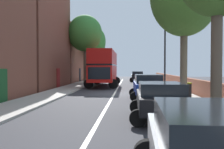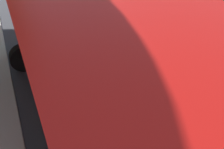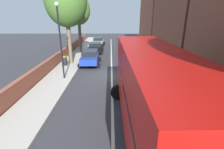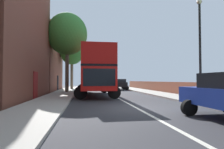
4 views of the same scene
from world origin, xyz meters
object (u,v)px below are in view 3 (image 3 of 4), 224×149
object	(u,v)px
street_tree_right_3	(78,11)
lamppost_right	(60,36)
parked_car_blue_right_3	(90,57)
street_tree_right_1	(66,1)
parked_car_silver_right_0	(98,41)
parked_car_black_right_2	(95,47)
double_decker_bus	(151,88)
litter_bin_right	(65,61)

from	to	relation	value
street_tree_right_3	lamppost_right	bearing A→B (deg)	92.28
lamppost_right	parked_car_blue_right_3	bearing A→B (deg)	-111.02
street_tree_right_1	parked_car_blue_right_3	bearing A→B (deg)	171.38
parked_car_silver_right_0	lamppost_right	distance (m)	18.37
parked_car_black_right_2	street_tree_right_3	distance (m)	5.74
parked_car_silver_right_0	street_tree_right_1	size ratio (longest dim) A/B	0.46
street_tree_right_1	street_tree_right_3	distance (m)	6.45
street_tree_right_3	lamppost_right	size ratio (longest dim) A/B	1.30
street_tree_right_3	parked_car_black_right_2	bearing A→B (deg)	-179.21
double_decker_bus	parked_car_silver_right_0	world-z (taller)	double_decker_bus
double_decker_bus	street_tree_right_3	world-z (taller)	street_tree_right_3
street_tree_right_3	lamppost_right	distance (m)	11.69
parked_car_blue_right_3	street_tree_right_1	distance (m)	6.41
street_tree_right_1	lamppost_right	world-z (taller)	street_tree_right_1
street_tree_right_3	street_tree_right_1	bearing A→B (deg)	89.42
parked_car_silver_right_0	double_decker_bus	bearing A→B (deg)	99.45
double_decker_bus	lamppost_right	world-z (taller)	lamppost_right
parked_car_silver_right_0	street_tree_right_3	size ratio (longest dim) A/B	0.54
parked_car_black_right_2	parked_car_blue_right_3	size ratio (longest dim) A/B	1.00
parked_car_silver_right_0	lamppost_right	size ratio (longest dim) A/B	0.70
street_tree_right_1	litter_bin_right	xyz separation A→B (m)	(0.48, 0.89, -6.29)
double_decker_bus	lamppost_right	size ratio (longest dim) A/B	1.59
parked_car_silver_right_0	lamppost_right	world-z (taller)	lamppost_right
street_tree_right_1	double_decker_bus	bearing A→B (deg)	118.10
litter_bin_right	parked_car_silver_right_0	bearing A→B (deg)	-101.40
lamppost_right	street_tree_right_1	bearing A→B (deg)	-84.09
double_decker_bus	parked_car_black_right_2	world-z (taller)	double_decker_bus
parked_car_silver_right_0	parked_car_blue_right_3	world-z (taller)	parked_car_blue_right_3
parked_car_blue_right_3	street_tree_right_3	size ratio (longest dim) A/B	0.53
double_decker_bus	parked_car_black_right_2	distance (m)	19.17
double_decker_bus	street_tree_right_1	bearing A→B (deg)	-61.90
street_tree_right_1	litter_bin_right	bearing A→B (deg)	61.70
parked_car_blue_right_3	litter_bin_right	bearing A→B (deg)	10.88
lamppost_right	double_decker_bus	bearing A→B (deg)	129.88
street_tree_right_1	parked_car_black_right_2	bearing A→B (deg)	-109.82
parked_car_black_right_2	lamppost_right	world-z (taller)	lamppost_right
street_tree_right_3	lamppost_right	world-z (taller)	street_tree_right_3
parked_car_black_right_2	double_decker_bus	bearing A→B (deg)	102.69
litter_bin_right	lamppost_right	bearing A→B (deg)	103.57
lamppost_right	litter_bin_right	bearing A→B (deg)	-76.43
parked_car_blue_right_3	street_tree_right_3	world-z (taller)	street_tree_right_3
parked_car_blue_right_3	street_tree_right_3	bearing A→B (deg)	-71.55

